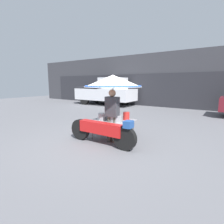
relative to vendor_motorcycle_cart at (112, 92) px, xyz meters
name	(u,v)px	position (x,y,z in m)	size (l,w,h in m)	color
ground_plane	(105,141)	(-0.07, -0.27, -1.46)	(36.00, 36.00, 0.00)	slate
shopfront_building	(182,80)	(-0.07, 9.12, 0.46)	(28.00, 2.06, 3.86)	#38383D
vendor_motorcycle_cart	(112,92)	(0.00, 0.00, 0.00)	(2.19, 1.71, 1.95)	black
vendor_person	(112,113)	(0.14, -0.17, -0.60)	(0.38, 0.22, 1.53)	#4C473D
pickup_truck	(106,92)	(-5.18, 6.88, -0.45)	(4.83, 1.85, 2.12)	black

